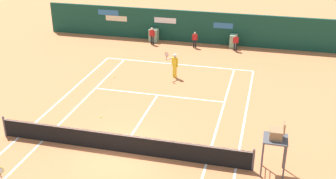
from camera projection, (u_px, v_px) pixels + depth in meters
The scene contains 10 objects.
ground_plane at pixel (125, 145), 19.84m from camera, with size 80.00×80.00×0.01m.
tennis_net at pixel (120, 142), 19.12m from camera, with size 12.10×0.10×1.07m.
sponsor_back_wall at pixel (192, 27), 33.81m from camera, with size 25.00×1.02×2.58m.
umpire_chair at pixel (276, 138), 17.17m from camera, with size 1.00×1.00×2.49m.
player_on_baseline at pixel (174, 64), 27.10m from camera, with size 0.83×0.63×1.82m.
ball_kid_right_post at pixel (195, 39), 32.70m from camera, with size 0.42×0.21×1.28m.
ball_kid_centre_post at pixel (152, 35), 33.46m from camera, with size 0.46×0.19×1.39m.
ball_kid_left_post at pixel (236, 42), 31.99m from camera, with size 0.43×0.20×1.29m.
tennis_ball_mid_court at pixel (114, 77), 27.48m from camera, with size 0.07×0.07×0.07m, color #CCE033.
tennis_ball_near_service_line at pixel (101, 117), 22.39m from camera, with size 0.07×0.07×0.07m, color #CCE033.
Camera 1 is at (6.15, -15.38, 10.60)m, focal length 44.76 mm.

